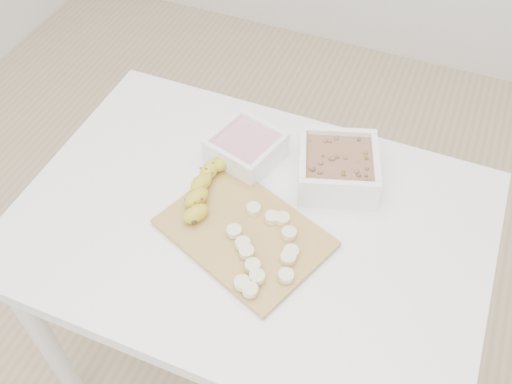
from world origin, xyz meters
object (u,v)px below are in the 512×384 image
at_px(table, 251,246).
at_px(bowl_granola, 338,167).
at_px(banana, 206,187).
at_px(cutting_board, 244,233).
at_px(bowl_yogurt, 246,148).

bearing_deg(table, bowl_granola, 53.43).
bearing_deg(banana, table, -3.79).
distance_m(bowl_granola, cutting_board, 0.26).
height_order(table, banana, banana).
bearing_deg(bowl_granola, banana, -147.61).
distance_m(bowl_yogurt, bowl_granola, 0.21).
bearing_deg(banana, cutting_board, -21.23).
bearing_deg(bowl_yogurt, cutting_board, -67.94).
xyz_separation_m(cutting_board, banana, (-0.12, 0.06, 0.03)).
bearing_deg(table, bowl_yogurt, 116.02).
height_order(bowl_yogurt, bowl_granola, bowl_granola).
xyz_separation_m(bowl_yogurt, cutting_board, (0.08, -0.21, -0.03)).
height_order(bowl_granola, cutting_board, bowl_granola).
xyz_separation_m(table, bowl_yogurt, (-0.08, 0.16, 0.13)).
bearing_deg(bowl_granola, table, -126.57).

